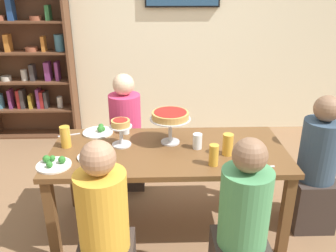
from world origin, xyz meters
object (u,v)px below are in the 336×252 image
at_px(beer_glass_amber_short, 65,137).
at_px(diner_far_left, 126,140).
at_px(beer_glass_amber_spare, 214,155).
at_px(cutlery_fork_near, 69,135).
at_px(diner_near_left, 105,240).
at_px(deep_dish_pizza_stand, 170,117).
at_px(diner_near_right, 242,236).
at_px(personal_pizza_stand, 121,128).
at_px(bookshelf, 27,52).
at_px(salad_plate_far_diner, 99,131).
at_px(water_glass_clear_near, 125,128).
at_px(salad_plate_near_diner, 92,156).
at_px(water_glass_clear_far, 197,141).
at_px(cutlery_knife_near, 262,167).
at_px(dining_table, 168,159).
at_px(diner_head_east, 315,173).
at_px(salad_plate_spare, 53,163).
at_px(beer_glass_amber_tall, 228,145).

bearing_deg(beer_glass_amber_short, diner_far_left, 58.17).
xyz_separation_m(beer_glass_amber_spare, cutlery_fork_near, (-1.13, 0.54, -0.07)).
distance_m(diner_near_left, deep_dish_pizza_stand, 1.04).
bearing_deg(diner_near_right, personal_pizza_stand, 44.86).
distance_m(bookshelf, salad_plate_far_diner, 2.05).
bearing_deg(water_glass_clear_near, beer_glass_amber_spare, -40.81).
bearing_deg(diner_near_left, salad_plate_near_diner, 14.62).
distance_m(salad_plate_far_diner, water_glass_clear_far, 0.86).
relative_size(deep_dish_pizza_stand, water_glass_clear_far, 2.68).
bearing_deg(water_glass_clear_far, salad_plate_far_diner, 158.26).
xyz_separation_m(bookshelf, salad_plate_near_diner, (1.13, -2.13, -0.35)).
bearing_deg(water_glass_clear_near, cutlery_knife_near, -31.60).
xyz_separation_m(bookshelf, diner_far_left, (1.30, -1.30, -0.62)).
bearing_deg(salad_plate_near_diner, salad_plate_far_diner, 91.93).
height_order(dining_table, water_glass_clear_far, water_glass_clear_far).
bearing_deg(deep_dish_pizza_stand, diner_head_east, -4.77).
xyz_separation_m(salad_plate_near_diner, salad_plate_spare, (-0.25, -0.11, 0.01)).
height_order(dining_table, diner_far_left, diner_far_left).
bearing_deg(cutlery_knife_near, beer_glass_amber_spare, 170.70).
distance_m(diner_near_left, cutlery_fork_near, 1.11).
height_order(water_glass_clear_near, cutlery_fork_near, water_glass_clear_near).
bearing_deg(personal_pizza_stand, diner_far_left, 92.22).
distance_m(water_glass_clear_far, cutlery_fork_near, 1.08).
bearing_deg(salad_plate_spare, beer_glass_amber_tall, 6.00).
bearing_deg(personal_pizza_stand, salad_plate_near_diner, -134.37).
xyz_separation_m(personal_pizza_stand, beer_glass_amber_tall, (0.80, -0.18, -0.07)).
bearing_deg(dining_table, cutlery_knife_near, -25.18).
distance_m(diner_far_left, cutlery_fork_near, 0.66).
bearing_deg(dining_table, diner_head_east, 0.87).
bearing_deg(beer_glass_amber_spare, diner_far_left, 125.47).
xyz_separation_m(diner_near_left, beer_glass_amber_spare, (0.71, 0.46, 0.33)).
bearing_deg(dining_table, salad_plate_far_diner, 150.46).
height_order(dining_table, diner_head_east, diner_head_east).
bearing_deg(salad_plate_near_diner, dining_table, 12.12).
bearing_deg(water_glass_clear_far, diner_head_east, 0.57).
bearing_deg(water_glass_clear_far, deep_dish_pizza_stand, 152.16).
bearing_deg(deep_dish_pizza_stand, beer_glass_amber_tall, -27.87).
xyz_separation_m(diner_head_east, diner_far_left, (-1.58, 0.70, 0.00)).
height_order(beer_glass_amber_tall, water_glass_clear_near, beer_glass_amber_tall).
bearing_deg(diner_far_left, deep_dish_pizza_stand, 34.15).
distance_m(bookshelf, personal_pizza_stand, 2.35).
distance_m(beer_glass_amber_tall, water_glass_clear_near, 0.89).
distance_m(diner_near_right, salad_plate_spare, 1.35).
height_order(dining_table, bookshelf, bookshelf).
relative_size(diner_head_east, personal_pizza_stand, 5.36).
distance_m(diner_far_left, deep_dish_pizza_stand, 0.86).
relative_size(dining_table, diner_near_right, 1.56).
bearing_deg(deep_dish_pizza_stand, cutlery_fork_near, 168.63).
bearing_deg(diner_near_right, salad_plate_far_diner, 43.97).
height_order(salad_plate_spare, cutlery_knife_near, salad_plate_spare).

